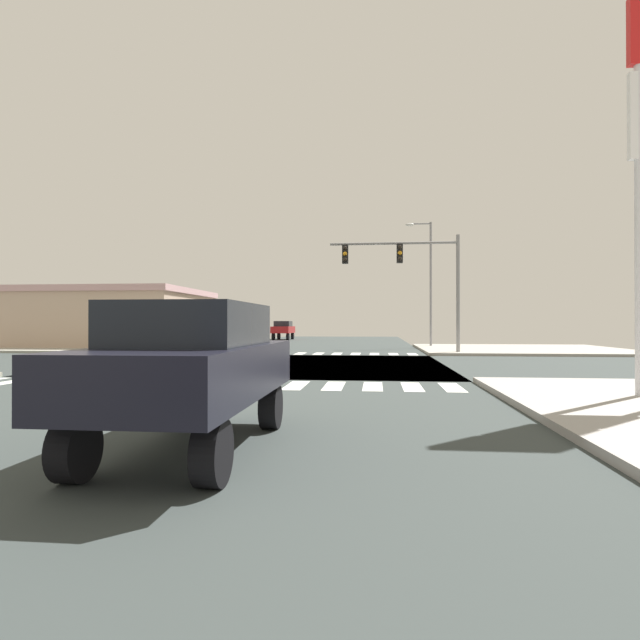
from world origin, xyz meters
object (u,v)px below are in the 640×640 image
object	(u,v)px
traffic_signal_mast	(407,266)
bank_building	(85,318)
street_lamp	(427,273)
sedan_farside_2	(283,329)
sedan_leading_3	(193,363)
suv_crossing_1	(237,327)

from	to	relation	value
traffic_signal_mast	bank_building	xyz separation A→B (m)	(-22.07, 6.96, -2.66)
bank_building	street_lamp	bearing A→B (deg)	2.12
traffic_signal_mast	sedan_farside_2	size ratio (longest dim) A/B	1.59
traffic_signal_mast	street_lamp	xyz separation A→B (m)	(1.83, 7.84, 0.37)
traffic_signal_mast	street_lamp	world-z (taller)	street_lamp
street_lamp	sedan_farside_2	distance (m)	21.14
street_lamp	sedan_farside_2	xyz separation A→B (m)	(-12.78, 16.37, -3.93)
traffic_signal_mast	sedan_leading_3	world-z (taller)	traffic_signal_mast
bank_building	sedan_leading_3	bearing A→B (deg)	-57.73
sedan_farside_2	sedan_leading_3	bearing A→B (deg)	98.66
sedan_farside_2	street_lamp	bearing A→B (deg)	127.99
traffic_signal_mast	sedan_farside_2	bearing A→B (deg)	114.36
sedan_farside_2	sedan_leading_3	size ratio (longest dim) A/B	1.00
traffic_signal_mast	bank_building	size ratio (longest dim) A/B	0.39
street_lamp	bank_building	world-z (taller)	street_lamp
bank_building	suv_crossing_1	xyz separation A→B (m)	(11.12, -0.51, -0.62)
traffic_signal_mast	bank_building	world-z (taller)	traffic_signal_mast
bank_building	sedan_farside_2	distance (m)	20.54
suv_crossing_1	street_lamp	bearing A→B (deg)	-173.76
sedan_leading_3	bank_building	bearing A→B (deg)	122.27
traffic_signal_mast	suv_crossing_1	distance (m)	13.13
street_lamp	suv_crossing_1	bearing A→B (deg)	-173.76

